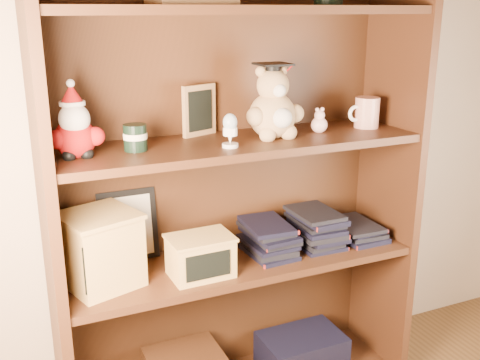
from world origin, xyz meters
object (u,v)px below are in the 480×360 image
object	(u,v)px
grad_teddy_bear	(273,109)
teacher_mug	(366,113)
bookcase	(233,188)
treats_box	(100,249)

from	to	relation	value
grad_teddy_bear	teacher_mug	xyz separation A→B (m)	(0.36, 0.01, -0.04)
bookcase	treats_box	xyz separation A→B (m)	(-0.45, -0.05, -0.11)
bookcase	treats_box	world-z (taller)	bookcase
bookcase	teacher_mug	distance (m)	0.53
bookcase	teacher_mug	xyz separation A→B (m)	(0.47, -0.05, 0.22)
bookcase	grad_teddy_bear	distance (m)	0.29
treats_box	grad_teddy_bear	bearing A→B (deg)	-0.64
grad_teddy_bear	bookcase	bearing A→B (deg)	153.13
bookcase	teacher_mug	size ratio (longest dim) A/B	13.69
grad_teddy_bear	treats_box	distance (m)	0.68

